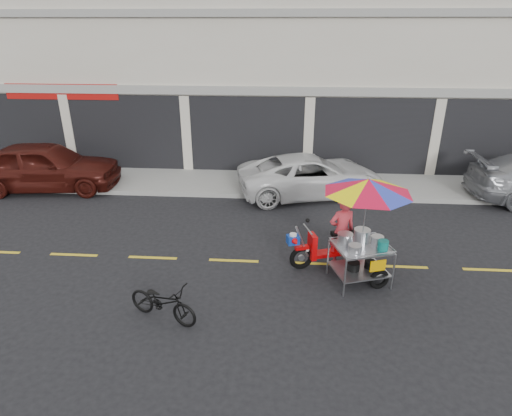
# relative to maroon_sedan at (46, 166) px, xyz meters

# --- Properties ---
(ground) EXTENTS (90.00, 90.00, 0.00)m
(ground) POSITION_rel_maroon_sedan_xyz_m (8.94, -4.40, -0.83)
(ground) COLOR black
(sidewalk) EXTENTS (45.00, 3.00, 0.15)m
(sidewalk) POSITION_rel_maroon_sedan_xyz_m (8.94, 1.10, -0.75)
(sidewalk) COLOR gray
(sidewalk) RESTS_ON ground
(shophouse_block) EXTENTS (36.00, 8.11, 10.40)m
(shophouse_block) POSITION_rel_maroon_sedan_xyz_m (11.75, 6.19, 3.41)
(shophouse_block) COLOR beige
(shophouse_block) RESTS_ON ground
(centerline) EXTENTS (42.00, 0.10, 0.01)m
(centerline) POSITION_rel_maroon_sedan_xyz_m (8.94, -4.40, -0.82)
(centerline) COLOR gold
(centerline) RESTS_ON ground
(maroon_sedan) EXTENTS (5.03, 2.43, 1.65)m
(maroon_sedan) POSITION_rel_maroon_sedan_xyz_m (0.00, 0.00, 0.00)
(maroon_sedan) COLOR #40120D
(maroon_sedan) RESTS_ON ground
(white_pickup) EXTENTS (5.20, 3.37, 1.33)m
(white_pickup) POSITION_rel_maroon_sedan_xyz_m (8.98, 0.16, -0.16)
(white_pickup) COLOR silver
(white_pickup) RESTS_ON ground
(near_bicycle) EXTENTS (1.60, 1.05, 0.79)m
(near_bicycle) POSITION_rel_maroon_sedan_xyz_m (5.85, -6.69, -0.43)
(near_bicycle) COLOR black
(near_bicycle) RESTS_ON ground
(food_vendor_rig) EXTENTS (2.81, 2.34, 2.44)m
(food_vendor_rig) POSITION_rel_maroon_sedan_xyz_m (9.68, -4.77, 0.70)
(food_vendor_rig) COLOR black
(food_vendor_rig) RESTS_ON ground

